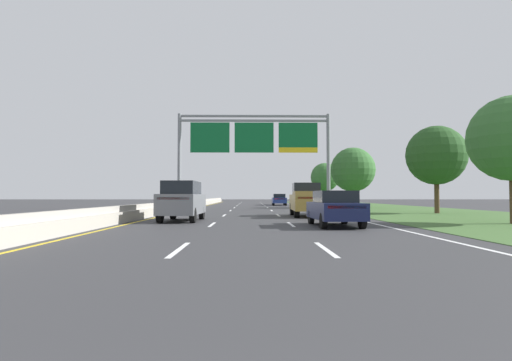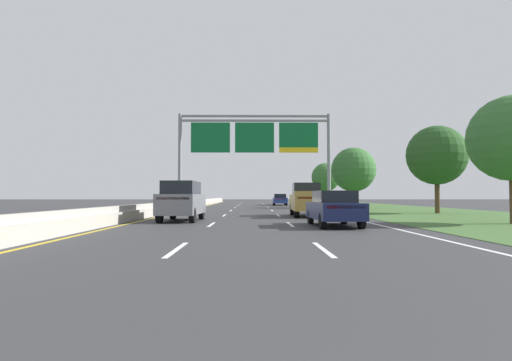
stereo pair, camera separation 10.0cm
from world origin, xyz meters
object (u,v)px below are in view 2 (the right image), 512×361
at_px(pickup_truck_gold, 307,200).
at_px(roadside_tree_far, 354,170).
at_px(overhead_sign_gantry, 255,141).
at_px(car_grey_left_lane_suv, 182,200).
at_px(roadside_tree_near, 512,138).
at_px(roadside_tree_distant, 326,177).
at_px(roadside_tree_mid, 437,155).
at_px(car_blue_right_lane_sedan, 280,199).
at_px(car_navy_right_lane_sedan, 334,208).

relative_size(pickup_truck_gold, roadside_tree_far, 0.82).
xyz_separation_m(overhead_sign_gantry, car_grey_left_lane_suv, (-4.00, -18.53, -5.58)).
relative_size(roadside_tree_near, roadside_tree_distant, 0.98).
distance_m(roadside_tree_mid, roadside_tree_far, 14.78).
bearing_deg(overhead_sign_gantry, roadside_tree_near, -60.08).
bearing_deg(roadside_tree_mid, roadside_tree_distant, 95.25).
bearing_deg(roadside_tree_distant, roadside_tree_far, -89.64).
xyz_separation_m(pickup_truck_gold, roadside_tree_mid, (10.39, 4.22, 3.32)).
bearing_deg(roadside_tree_near, car_grey_left_lane_suv, 170.71).
relative_size(overhead_sign_gantry, roadside_tree_far, 2.26).
distance_m(pickup_truck_gold, roadside_tree_far, 20.47).
height_order(overhead_sign_gantry, roadside_tree_near, overhead_sign_gantry).
height_order(car_blue_right_lane_sedan, car_navy_right_lane_sedan, same).
relative_size(car_grey_left_lane_suv, car_navy_right_lane_sedan, 1.07).
height_order(overhead_sign_gantry, pickup_truck_gold, overhead_sign_gantry).
relative_size(overhead_sign_gantry, roadside_tree_mid, 2.26).
bearing_deg(roadside_tree_distant, overhead_sign_gantry, -116.53).
distance_m(overhead_sign_gantry, roadside_tree_mid, 16.88).
distance_m(overhead_sign_gantry, car_navy_right_lane_sedan, 23.42).
bearing_deg(car_navy_right_lane_sedan, pickup_truck_gold, -1.13).
distance_m(car_grey_left_lane_suv, roadside_tree_far, 28.06).
relative_size(pickup_truck_gold, roadside_tree_near, 0.89).
relative_size(car_grey_left_lane_suv, roadside_tree_near, 0.77).
bearing_deg(roadside_tree_near, overhead_sign_gantry, 119.92).
bearing_deg(overhead_sign_gantry, roadside_tree_distant, 63.47).
xyz_separation_m(car_grey_left_lane_suv, car_blue_right_lane_sedan, (7.54, 34.31, -0.28)).
xyz_separation_m(overhead_sign_gantry, car_blue_right_lane_sedan, (3.54, 15.77, -5.86)).
bearing_deg(car_grey_left_lane_suv, roadside_tree_far, -31.23).
distance_m(overhead_sign_gantry, car_blue_right_lane_sedan, 17.19).
xyz_separation_m(car_blue_right_lane_sedan, roadside_tree_distant, (7.33, 6.00, 3.29)).
xyz_separation_m(overhead_sign_gantry, roadside_tree_distant, (10.87, 21.78, -2.56)).
height_order(pickup_truck_gold, roadside_tree_far, roadside_tree_far).
bearing_deg(roadside_tree_distant, car_grey_left_lane_suv, -110.25).
bearing_deg(roadside_tree_distant, roadside_tree_mid, -84.75).
bearing_deg(car_grey_left_lane_suv, overhead_sign_gantry, -10.93).
bearing_deg(car_navy_right_lane_sedan, roadside_tree_far, -16.79).
bearing_deg(car_grey_left_lane_suv, car_navy_right_lane_sedan, -116.56).
relative_size(car_navy_right_lane_sedan, roadside_tree_far, 0.67).
bearing_deg(car_blue_right_lane_sedan, roadside_tree_far, -144.77).
height_order(pickup_truck_gold, car_grey_left_lane_suv, pickup_truck_gold).
bearing_deg(pickup_truck_gold, car_navy_right_lane_sedan, -178.16).
bearing_deg(roadside_tree_near, roadside_tree_distant, 91.76).
distance_m(pickup_truck_gold, car_grey_left_lane_suv, 8.78).
distance_m(overhead_sign_gantry, car_grey_left_lane_suv, 19.76).
distance_m(overhead_sign_gantry, roadside_tree_near, 24.57).
xyz_separation_m(car_navy_right_lane_sedan, roadside_tree_far, (7.60, 27.42, 3.40)).
bearing_deg(roadside_tree_far, overhead_sign_gantry, -155.53).
bearing_deg(roadside_tree_mid, roadside_tree_near, -97.62).
distance_m(car_blue_right_lane_sedan, roadside_tree_mid, 27.51).
height_order(pickup_truck_gold, roadside_tree_distant, roadside_tree_distant).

